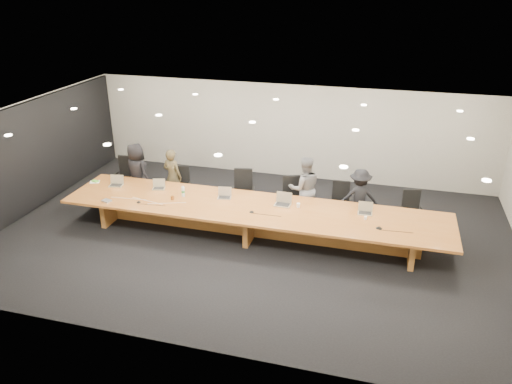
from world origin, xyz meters
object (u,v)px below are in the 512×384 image
at_px(chair_mid_left, 243,191).
at_px(water_bottle, 183,192).
at_px(conference_table, 253,216).
at_px(chair_left, 180,186).
at_px(chair_far_left, 124,178).
at_px(mic_center, 252,212).
at_px(paper_cup_far, 365,218).
at_px(mic_left, 139,202).
at_px(person_c, 304,188).
at_px(laptop_c, 224,193).
at_px(amber_mug, 172,198).
at_px(laptop_e, 365,209).
at_px(person_b, 173,176).
at_px(person_a, 137,173).
at_px(chair_right, 340,202).
at_px(laptop_d, 283,200).
at_px(paper_cup_near, 298,205).
at_px(laptop_b, 158,184).
at_px(person_d, 359,197).
at_px(laptop_a, 115,181).
at_px(av_box, 107,201).
at_px(chair_far_right, 412,211).
at_px(chair_mid_right, 292,198).
at_px(mic_right, 379,228).

distance_m(chair_mid_left, water_bottle, 1.62).
xyz_separation_m(conference_table, chair_left, (-2.34, 1.19, 0.00)).
xyz_separation_m(chair_far_left, mic_center, (4.05, -1.47, 0.18)).
relative_size(paper_cup_far, mic_left, 0.75).
height_order(person_c, laptop_c, person_c).
bearing_deg(amber_mug, laptop_e, 5.83).
height_order(water_bottle, paper_cup_far, water_bottle).
bearing_deg(person_b, person_a, 18.89).
bearing_deg(chair_right, laptop_d, -142.06).
bearing_deg(paper_cup_near, laptop_b, 178.14).
distance_m(chair_mid_left, mic_center, 1.63).
distance_m(person_d, mic_center, 2.76).
xyz_separation_m(person_a, laptop_b, (0.98, -0.74, 0.06)).
xyz_separation_m(laptop_a, paper_cup_far, (6.26, -0.23, -0.09)).
bearing_deg(av_box, laptop_c, 36.68).
distance_m(laptop_a, mic_center, 3.79).
xyz_separation_m(laptop_d, water_bottle, (-2.43, -0.14, -0.02)).
height_order(laptop_a, laptop_c, laptop_a).
bearing_deg(amber_mug, water_bottle, 55.25).
bearing_deg(laptop_b, person_b, 73.20).
bearing_deg(person_a, chair_far_right, -157.40).
bearing_deg(person_a, person_b, -152.83).
relative_size(chair_far_left, person_c, 0.70).
xyz_separation_m(person_a, amber_mug, (1.58, -1.24, -0.01)).
bearing_deg(water_bottle, chair_mid_right, 23.50).
relative_size(amber_mug, mic_center, 0.88).
relative_size(person_c, paper_cup_far, 21.36).
distance_m(person_c, mic_center, 1.76).
xyz_separation_m(laptop_e, amber_mug, (-4.49, -0.46, -0.08)).
relative_size(laptop_a, amber_mug, 3.48).
bearing_deg(conference_table, person_a, 162.44).
bearing_deg(paper_cup_near, chair_mid_right, 109.09).
distance_m(chair_far_left, chair_mid_left, 3.39).
relative_size(laptop_b, paper_cup_near, 3.06).
height_order(person_d, av_box, person_d).
xyz_separation_m(laptop_c, mic_left, (-1.87, -0.77, -0.11)).
bearing_deg(mic_left, chair_right, 21.65).
distance_m(chair_far_right, av_box, 7.28).
distance_m(chair_far_right, amber_mug, 5.74).
height_order(chair_far_left, water_bottle, chair_far_left).
height_order(person_d, mic_center, person_d).
distance_m(paper_cup_far, mic_right, 0.46).
bearing_deg(person_a, conference_table, -176.39).
bearing_deg(person_d, chair_left, -8.62).
relative_size(person_b, person_d, 1.05).
bearing_deg(mic_right, laptop_e, 118.13).
height_order(chair_far_right, paper_cup_far, chair_far_right).
relative_size(chair_right, paper_cup_far, 13.28).
distance_m(person_c, laptop_a, 4.78).
height_order(laptop_d, paper_cup_far, laptop_d).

